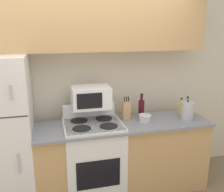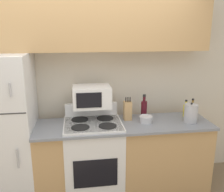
# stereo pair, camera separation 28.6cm
# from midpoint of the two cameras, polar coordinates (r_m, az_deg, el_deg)

# --- Properties ---
(wall_back) EXTENTS (8.00, 0.05, 2.55)m
(wall_back) POSITION_cam_midpoint_polar(r_m,az_deg,el_deg) (3.28, -2.61, 2.15)
(wall_back) COLOR beige
(wall_back) RESTS_ON ground_plane
(lower_cabinets) EXTENTS (2.10, 0.62, 0.91)m
(lower_cabinets) POSITION_cam_midpoint_polar(r_m,az_deg,el_deg) (3.22, 5.26, -13.77)
(lower_cabinets) COLOR tan
(lower_cabinets) RESTS_ON ground_plane
(refrigerator) EXTENTS (0.75, 0.73, 1.75)m
(refrigerator) POSITION_cam_midpoint_polar(r_m,az_deg,el_deg) (3.11, -21.59, -7.41)
(refrigerator) COLOR white
(refrigerator) RESTS_ON ground_plane
(upper_cabinets) EXTENTS (2.85, 0.35, 0.59)m
(upper_cabinets) POSITION_cam_midpoint_polar(r_m,az_deg,el_deg) (3.00, -2.39, 15.86)
(upper_cabinets) COLOR tan
(upper_cabinets) RESTS_ON refrigerator
(stove) EXTENTS (0.68, 0.61, 1.10)m
(stove) POSITION_cam_midpoint_polar(r_m,az_deg,el_deg) (3.14, -1.46, -13.94)
(stove) COLOR white
(stove) RESTS_ON ground_plane
(microwave) EXTENTS (0.45, 0.34, 0.25)m
(microwave) POSITION_cam_midpoint_polar(r_m,az_deg,el_deg) (2.96, -1.86, -0.12)
(microwave) COLOR white
(microwave) RESTS_ON stove
(knife_block) EXTENTS (0.09, 0.10, 0.29)m
(knife_block) POSITION_cam_midpoint_polar(r_m,az_deg,el_deg) (3.11, 6.23, -3.35)
(knife_block) COLOR tan
(knife_block) RESTS_ON lower_cabinets
(bowl) EXTENTS (0.16, 0.16, 0.08)m
(bowl) POSITION_cam_midpoint_polar(r_m,az_deg,el_deg) (3.06, 10.45, -5.24)
(bowl) COLOR silver
(bowl) RESTS_ON lower_cabinets
(bottle_wine_red) EXTENTS (0.08, 0.08, 0.30)m
(bottle_wine_red) POSITION_cam_midpoint_polar(r_m,az_deg,el_deg) (3.21, 9.86, -2.87)
(bottle_wine_red) COLOR #470F19
(bottle_wine_red) RESTS_ON lower_cabinets
(bottle_vinegar) EXTENTS (0.06, 0.06, 0.24)m
(bottle_vinegar) POSITION_cam_midpoint_polar(r_m,az_deg,el_deg) (3.41, 20.17, -2.97)
(bottle_vinegar) COLOR olive
(bottle_vinegar) RESTS_ON lower_cabinets
(bottle_cooking_spray) EXTENTS (0.06, 0.06, 0.22)m
(bottle_cooking_spray) POSITION_cam_midpoint_polar(r_m,az_deg,el_deg) (3.39, 18.81, -3.08)
(bottle_cooking_spray) COLOR gold
(bottle_cooking_spray) RESTS_ON lower_cabinets
(kettle) EXTENTS (0.16, 0.16, 0.25)m
(kettle) POSITION_cam_midpoint_polar(r_m,az_deg,el_deg) (3.20, 20.05, -3.77)
(kettle) COLOR #B7B7BC
(kettle) RESTS_ON lower_cabinets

